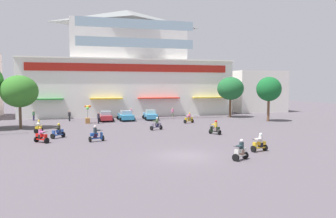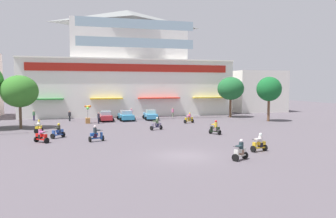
{
  "view_description": "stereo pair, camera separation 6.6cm",
  "coord_description": "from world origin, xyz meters",
  "px_view_note": "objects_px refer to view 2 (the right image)",
  "views": [
    {
      "loc": [
        -6.74,
        -21.95,
        5.25
      ],
      "look_at": [
        1.82,
        12.52,
        2.59
      ],
      "focal_mm": 33.06,
      "sensor_mm": 36.0,
      "label": 1
    },
    {
      "loc": [
        -6.67,
        -21.97,
        5.25
      ],
      "look_at": [
        1.82,
        12.52,
        2.59
      ],
      "focal_mm": 33.06,
      "sensor_mm": 36.0,
      "label": 2
    }
  ],
  "objects_px": {
    "pedestrian_0": "(70,115)",
    "pedestrian_4": "(131,112)",
    "plaza_tree_1": "(231,89)",
    "pedestrian_2": "(34,115)",
    "parked_car_2": "(150,115)",
    "scooter_rider_3": "(215,128)",
    "parked_car_1": "(126,115)",
    "balloon_vendor_cart": "(88,116)",
    "plaza_tree_3": "(269,89)",
    "pedestrian_1": "(173,112)",
    "scooter_rider_5": "(156,125)",
    "pedestrian_3": "(99,117)",
    "scooter_rider_8": "(240,151)",
    "scooter_rider_4": "(189,119)",
    "plaza_tree_0": "(20,91)",
    "scooter_rider_6": "(58,132)",
    "scooter_rider_1": "(41,136)",
    "parked_car_0": "(106,116)",
    "scooter_rider_2": "(96,135)",
    "scooter_rider_7": "(259,144)",
    "scooter_rider_9": "(39,127)"
  },
  "relations": [
    {
      "from": "scooter_rider_2",
      "to": "parked_car_2",
      "type": "bearing_deg",
      "value": 64.16
    },
    {
      "from": "scooter_rider_3",
      "to": "scooter_rider_5",
      "type": "distance_m",
      "value": 7.33
    },
    {
      "from": "plaza_tree_1",
      "to": "scooter_rider_6",
      "type": "bearing_deg",
      "value": -150.29
    },
    {
      "from": "parked_car_2",
      "to": "scooter_rider_3",
      "type": "height_order",
      "value": "scooter_rider_3"
    },
    {
      "from": "plaza_tree_0",
      "to": "plaza_tree_3",
      "type": "distance_m",
      "value": 34.01
    },
    {
      "from": "parked_car_0",
      "to": "scooter_rider_6",
      "type": "height_order",
      "value": "parked_car_0"
    },
    {
      "from": "pedestrian_3",
      "to": "scooter_rider_8",
      "type": "bearing_deg",
      "value": -68.8
    },
    {
      "from": "plaza_tree_1",
      "to": "pedestrian_1",
      "type": "distance_m",
      "value": 10.41
    },
    {
      "from": "plaza_tree_3",
      "to": "scooter_rider_4",
      "type": "xyz_separation_m",
      "value": [
        -12.15,
        0.69,
        -4.16
      ]
    },
    {
      "from": "plaza_tree_3",
      "to": "pedestrian_3",
      "type": "height_order",
      "value": "plaza_tree_3"
    },
    {
      "from": "plaza_tree_1",
      "to": "scooter_rider_4",
      "type": "xyz_separation_m",
      "value": [
        -9.16,
        -6.01,
        -4.19
      ]
    },
    {
      "from": "pedestrian_1",
      "to": "pedestrian_4",
      "type": "height_order",
      "value": "pedestrian_4"
    },
    {
      "from": "balloon_vendor_cart",
      "to": "parked_car_2",
      "type": "bearing_deg",
      "value": 15.58
    },
    {
      "from": "parked_car_1",
      "to": "scooter_rider_3",
      "type": "bearing_deg",
      "value": -63.53
    },
    {
      "from": "scooter_rider_5",
      "to": "balloon_vendor_cart",
      "type": "height_order",
      "value": "balloon_vendor_cart"
    },
    {
      "from": "parked_car_2",
      "to": "scooter_rider_5",
      "type": "bearing_deg",
      "value": -96.97
    },
    {
      "from": "parked_car_2",
      "to": "scooter_rider_3",
      "type": "relative_size",
      "value": 2.83
    },
    {
      "from": "scooter_rider_5",
      "to": "plaza_tree_0",
      "type": "bearing_deg",
      "value": 162.46
    },
    {
      "from": "plaza_tree_1",
      "to": "scooter_rider_5",
      "type": "relative_size",
      "value": 4.34
    },
    {
      "from": "plaza_tree_1",
      "to": "pedestrian_2",
      "type": "distance_m",
      "value": 31.44
    },
    {
      "from": "parked_car_1",
      "to": "pedestrian_2",
      "type": "xyz_separation_m",
      "value": [
        -13.59,
        3.11,
        0.12
      ]
    },
    {
      "from": "plaza_tree_0",
      "to": "pedestrian_1",
      "type": "bearing_deg",
      "value": 23.23
    },
    {
      "from": "plaza_tree_1",
      "to": "parked_car_2",
      "type": "relative_size",
      "value": 1.52
    },
    {
      "from": "plaza_tree_3",
      "to": "scooter_rider_5",
      "type": "xyz_separation_m",
      "value": [
        -18.01,
        -4.89,
        -4.14
      ]
    },
    {
      "from": "parked_car_1",
      "to": "pedestrian_2",
      "type": "relative_size",
      "value": 2.9
    },
    {
      "from": "pedestrian_2",
      "to": "pedestrian_3",
      "type": "bearing_deg",
      "value": -33.83
    },
    {
      "from": "parked_car_1",
      "to": "scooter_rider_2",
      "type": "height_order",
      "value": "scooter_rider_2"
    },
    {
      "from": "scooter_rider_6",
      "to": "pedestrian_0",
      "type": "relative_size",
      "value": 0.96
    },
    {
      "from": "pedestrian_0",
      "to": "pedestrian_4",
      "type": "xyz_separation_m",
      "value": [
        9.57,
        2.51,
        0.04
      ]
    },
    {
      "from": "plaza_tree_0",
      "to": "balloon_vendor_cart",
      "type": "bearing_deg",
      "value": 24.91
    },
    {
      "from": "scooter_rider_2",
      "to": "pedestrian_2",
      "type": "xyz_separation_m",
      "value": [
        -8.94,
        20.45,
        0.24
      ]
    },
    {
      "from": "scooter_rider_7",
      "to": "pedestrian_0",
      "type": "bearing_deg",
      "value": 121.94
    },
    {
      "from": "plaza_tree_1",
      "to": "pedestrian_3",
      "type": "bearing_deg",
      "value": -170.39
    },
    {
      "from": "parked_car_0",
      "to": "scooter_rider_5",
      "type": "distance_m",
      "value": 12.22
    },
    {
      "from": "scooter_rider_3",
      "to": "pedestrian_2",
      "type": "bearing_deg",
      "value": 138.43
    },
    {
      "from": "scooter_rider_9",
      "to": "pedestrian_4",
      "type": "xyz_separation_m",
      "value": [
        12.13,
        13.74,
        0.31
      ]
    },
    {
      "from": "scooter_rider_3",
      "to": "scooter_rider_1",
      "type": "bearing_deg",
      "value": -177.47
    },
    {
      "from": "plaza_tree_0",
      "to": "parked_car_2",
      "type": "relative_size",
      "value": 1.48
    },
    {
      "from": "scooter_rider_4",
      "to": "scooter_rider_7",
      "type": "bearing_deg",
      "value": -90.95
    },
    {
      "from": "plaza_tree_3",
      "to": "scooter_rider_5",
      "type": "relative_size",
      "value": 4.26
    },
    {
      "from": "balloon_vendor_cart",
      "to": "scooter_rider_8",
      "type": "bearing_deg",
      "value": -66.59
    },
    {
      "from": "balloon_vendor_cart",
      "to": "plaza_tree_3",
      "type": "bearing_deg",
      "value": -8.43
    },
    {
      "from": "scooter_rider_3",
      "to": "pedestrian_4",
      "type": "distance_m",
      "value": 20.65
    },
    {
      "from": "pedestrian_2",
      "to": "scooter_rider_5",
      "type": "bearing_deg",
      "value": -41.63
    },
    {
      "from": "balloon_vendor_cart",
      "to": "parked_car_1",
      "type": "bearing_deg",
      "value": 23.29
    },
    {
      "from": "parked_car_0",
      "to": "scooter_rider_1",
      "type": "bearing_deg",
      "value": -111.67
    },
    {
      "from": "scooter_rider_4",
      "to": "scooter_rider_5",
      "type": "bearing_deg",
      "value": -136.42
    },
    {
      "from": "balloon_vendor_cart",
      "to": "pedestrian_2",
      "type": "bearing_deg",
      "value": 145.48
    },
    {
      "from": "scooter_rider_1",
      "to": "pedestrian_2",
      "type": "relative_size",
      "value": 0.95
    },
    {
      "from": "scooter_rider_4",
      "to": "pedestrian_1",
      "type": "relative_size",
      "value": 0.98
    }
  ]
}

